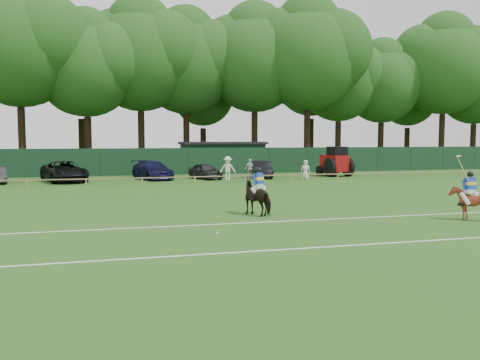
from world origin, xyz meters
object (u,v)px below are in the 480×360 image
object	(u,v)px
spectator_right	(305,169)
utility_shed	(222,157)
estate_black	(262,169)
spectator_left	(228,168)
horse_chestnut	(469,203)
hatch_grey	(205,171)
sedan_navy	(152,170)
tractor	(335,162)
suv_black	(64,171)
polo_ball	(217,233)
horse_dark	(258,198)
spectator_mid	(250,169)

from	to	relation	value
spectator_right	utility_shed	bearing A→B (deg)	141.80
estate_black	spectator_left	size ratio (longest dim) A/B	2.29
horse_chestnut	hatch_grey	world-z (taller)	horse_chestnut
sedan_navy	hatch_grey	world-z (taller)	sedan_navy
hatch_grey	spectator_left	xyz separation A→B (m)	(1.44, -1.96, 0.31)
spectator_left	tractor	world-z (taller)	tractor
suv_black	polo_ball	xyz separation A→B (m)	(6.74, -24.57, -0.77)
sedan_navy	spectator_left	bearing A→B (deg)	-42.03
suv_black	hatch_grey	world-z (taller)	suv_black
spectator_left	utility_shed	size ratio (longest dim) A/B	0.23
horse_dark	estate_black	size ratio (longest dim) A/B	0.41
utility_shed	horse_dark	bearing A→B (deg)	-100.15
polo_ball	utility_shed	world-z (taller)	utility_shed
hatch_grey	spectator_right	distance (m)	8.39
suv_black	hatch_grey	distance (m)	11.22
horse_dark	spectator_mid	world-z (taller)	spectator_mid
horse_chestnut	polo_ball	distance (m)	10.79
sedan_navy	tractor	world-z (taller)	tractor
suv_black	spectator_left	size ratio (longest dim) A/B	3.02
tractor	spectator_right	bearing A→B (deg)	-156.41
hatch_grey	tractor	xyz separation A→B (m)	(11.89, 0.02, 0.60)
suv_black	spectator_mid	world-z (taller)	spectator_mid
horse_dark	spectator_left	world-z (taller)	spectator_left
suv_black	hatch_grey	bearing A→B (deg)	-17.70
estate_black	spectator_mid	world-z (taller)	spectator_mid
sedan_navy	tractor	bearing A→B (deg)	-18.95
spectator_right	polo_ball	world-z (taller)	spectator_right
estate_black	spectator_right	bearing A→B (deg)	-22.61
spectator_mid	spectator_right	xyz separation A→B (m)	(4.47, -1.35, -0.05)
spectator_left	spectator_right	bearing A→B (deg)	5.40
spectator_mid	tractor	distance (m)	8.31
spectator_mid	polo_ball	distance (m)	24.94
horse_dark	sedan_navy	xyz separation A→B (m)	(-2.64, 21.16, 0.00)
horse_chestnut	utility_shed	bearing A→B (deg)	-84.38
hatch_grey	spectator_mid	world-z (taller)	spectator_mid
horse_chestnut	suv_black	size ratio (longest dim) A/B	0.24
hatch_grey	sedan_navy	bearing A→B (deg)	151.09
horse_dark	suv_black	distance (m)	22.59
spectator_left	horse_dark	bearing A→B (deg)	-92.52
horse_chestnut	spectator_left	world-z (taller)	spectator_left
polo_ball	suv_black	bearing A→B (deg)	105.33
spectator_left	utility_shed	xyz separation A→B (m)	(2.06, 10.65, 0.57)
horse_chestnut	utility_shed	distance (m)	32.87
suv_black	spectator_mid	size ratio (longest dim) A/B	3.46
sedan_navy	hatch_grey	size ratio (longest dim) A/B	1.36
hatch_grey	estate_black	bearing A→B (deg)	-17.12
hatch_grey	spectator_mid	xyz separation A→B (m)	(3.63, -0.81, 0.18)
suv_black	tractor	size ratio (longest dim) A/B	1.73
horse_chestnut	polo_ball	world-z (taller)	horse_chestnut
suv_black	spectator_left	world-z (taller)	spectator_left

